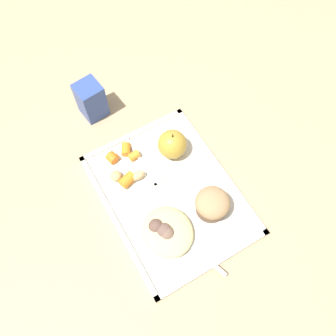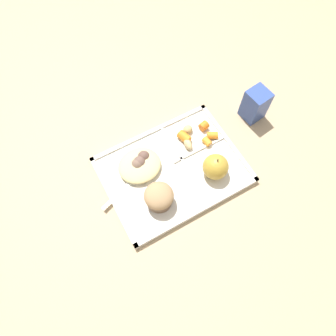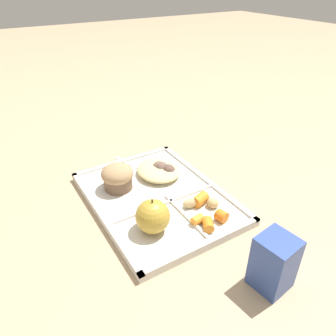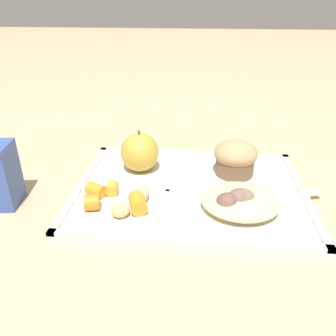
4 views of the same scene
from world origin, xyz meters
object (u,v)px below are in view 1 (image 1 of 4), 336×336
at_px(green_apple, 172,144).
at_px(plastic_fork, 191,246).
at_px(milk_carton, 91,100).
at_px(bran_muffin, 212,204).
at_px(lunch_tray, 169,195).

relative_size(green_apple, plastic_fork, 0.48).
bearing_deg(plastic_fork, milk_carton, -175.99).
xyz_separation_m(bran_muffin, milk_carton, (-0.39, -0.11, 0.01)).
xyz_separation_m(green_apple, plastic_fork, (0.23, -0.08, -0.03)).
xyz_separation_m(lunch_tray, milk_carton, (-0.31, -0.05, 0.04)).
bearing_deg(lunch_tray, green_apple, 146.34).
bearing_deg(green_apple, plastic_fork, -20.35).
distance_m(green_apple, milk_carton, 0.24).
relative_size(bran_muffin, milk_carton, 0.74).
distance_m(lunch_tray, milk_carton, 0.32).
bearing_deg(lunch_tray, bran_muffin, 38.74).
height_order(lunch_tray, green_apple, green_apple).
bearing_deg(milk_carton, plastic_fork, -3.37).
bearing_deg(plastic_fork, lunch_tray, 171.28).
distance_m(bran_muffin, milk_carton, 0.41).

